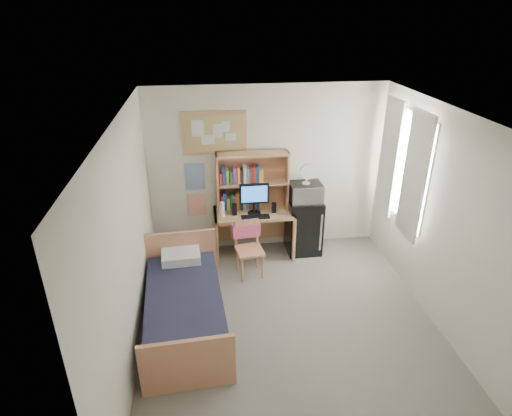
{
  "coord_description": "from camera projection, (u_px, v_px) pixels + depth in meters",
  "views": [
    {
      "loc": [
        -0.95,
        -4.02,
        3.61
      ],
      "look_at": [
        -0.28,
        1.2,
        1.09
      ],
      "focal_mm": 30.0,
      "sensor_mm": 36.0,
      "label": 1
    }
  ],
  "objects": [
    {
      "name": "curtain_left",
      "position": [
        414.0,
        177.0,
        5.49
      ],
      "size": [
        0.04,
        0.55,
        1.7
      ],
      "primitive_type": "cube",
      "color": "white",
      "rests_on": "wall_right"
    },
    {
      "name": "curtain_right",
      "position": [
        389.0,
        157.0,
        6.21
      ],
      "size": [
        0.04,
        0.55,
        1.7
      ],
      "primitive_type": "cube",
      "color": "white",
      "rests_on": "wall_right"
    },
    {
      "name": "monitor",
      "position": [
        254.0,
        199.0,
        6.35
      ],
      "size": [
        0.44,
        0.04,
        0.47
      ],
      "primitive_type": "cube",
      "rotation": [
        0.0,
        0.0,
        0.01
      ],
      "color": "black",
      "rests_on": "desk"
    },
    {
      "name": "desk_fan",
      "position": [
        307.0,
        174.0,
        6.37
      ],
      "size": [
        0.24,
        0.24,
        0.3
      ],
      "primitive_type": "cylinder",
      "rotation": [
        0.0,
        0.0,
        0.01
      ],
      "color": "white",
      "rests_on": "microwave"
    },
    {
      "name": "bed",
      "position": [
        185.0,
        311.0,
        5.17
      ],
      "size": [
        1.04,
        1.91,
        0.51
      ],
      "primitive_type": "cube",
      "rotation": [
        0.0,
        0.0,
        0.06
      ],
      "color": "black",
      "rests_on": "floor"
    },
    {
      "name": "keyboard",
      "position": [
        255.0,
        217.0,
        6.32
      ],
      "size": [
        0.42,
        0.14,
        0.02
      ],
      "primitive_type": "cube",
      "rotation": [
        0.0,
        0.0,
        0.01
      ],
      "color": "black",
      "rests_on": "desk"
    },
    {
      "name": "hutch",
      "position": [
        252.0,
        181.0,
        6.45
      ],
      "size": [
        1.09,
        0.28,
        0.89
      ],
      "primitive_type": "cube",
      "rotation": [
        0.0,
        0.0,
        0.01
      ],
      "color": "tan",
      "rests_on": "desk"
    },
    {
      "name": "desk",
      "position": [
        254.0,
        233.0,
        6.67
      ],
      "size": [
        1.21,
        0.61,
        0.75
      ],
      "primitive_type": "cube",
      "rotation": [
        0.0,
        0.0,
        0.01
      ],
      "color": "tan",
      "rests_on": "floor"
    },
    {
      "name": "desk_chair",
      "position": [
        250.0,
        250.0,
        6.15
      ],
      "size": [
        0.46,
        0.46,
        0.82
      ],
      "primitive_type": "cube",
      "rotation": [
        0.0,
        0.0,
        0.14
      ],
      "color": "tan",
      "rests_on": "floor"
    },
    {
      "name": "speaker_right",
      "position": [
        274.0,
        208.0,
        6.45
      ],
      "size": [
        0.06,
        0.06,
        0.15
      ],
      "primitive_type": "cube",
      "rotation": [
        0.0,
        0.0,
        0.01
      ],
      "color": "black",
      "rests_on": "desk"
    },
    {
      "name": "wall_back",
      "position": [
        267.0,
        170.0,
        6.58
      ],
      "size": [
        3.6,
        0.04,
        2.6
      ],
      "primitive_type": "cube",
      "color": "white",
      "rests_on": "floor"
    },
    {
      "name": "wall_right",
      "position": [
        449.0,
        226.0,
        4.91
      ],
      "size": [
        0.04,
        4.2,
        2.6
      ],
      "primitive_type": "cube",
      "color": "white",
      "rests_on": "floor"
    },
    {
      "name": "mini_fridge",
      "position": [
        303.0,
        225.0,
        6.77
      ],
      "size": [
        0.53,
        0.53,
        0.89
      ],
      "primitive_type": "cube",
      "rotation": [
        0.0,
        0.0,
        0.01
      ],
      "color": "black",
      "rests_on": "floor"
    },
    {
      "name": "bulletin_board",
      "position": [
        214.0,
        133.0,
        6.21
      ],
      "size": [
        0.94,
        0.03,
        0.64
      ],
      "primitive_type": "cube",
      "color": "tan",
      "rests_on": "wall_back"
    },
    {
      "name": "pillow",
      "position": [
        181.0,
        256.0,
        5.7
      ],
      "size": [
        0.53,
        0.38,
        0.12
      ],
      "primitive_type": "cube",
      "rotation": [
        0.0,
        0.0,
        0.06
      ],
      "color": "white",
      "rests_on": "bed"
    },
    {
      "name": "poster_wave",
      "position": [
        195.0,
        177.0,
        6.47
      ],
      "size": [
        0.3,
        0.01,
        0.42
      ],
      "primitive_type": "cube",
      "color": "#255697",
      "rests_on": "wall_back"
    },
    {
      "name": "microwave",
      "position": [
        306.0,
        192.0,
        6.5
      ],
      "size": [
        0.49,
        0.37,
        0.28
      ],
      "primitive_type": "cube",
      "rotation": [
        0.0,
        0.0,
        0.01
      ],
      "color": "silver",
      "rests_on": "mini_fridge"
    },
    {
      "name": "ceiling",
      "position": [
        300.0,
        119.0,
        4.14
      ],
      "size": [
        3.6,
        4.2,
        0.02
      ],
      "primitive_type": "cube",
      "color": "silver",
      "rests_on": "wall_back"
    },
    {
      "name": "floor",
      "position": [
        291.0,
        329.0,
        5.27
      ],
      "size": [
        3.6,
        4.2,
        0.02
      ],
      "primitive_type": "cube",
      "color": "gray",
      "rests_on": "ground"
    },
    {
      "name": "poster_japan",
      "position": [
        197.0,
        205.0,
        6.67
      ],
      "size": [
        0.28,
        0.01,
        0.36
      ],
      "primitive_type": "cube",
      "color": "#F24F2A",
      "rests_on": "wall_back"
    },
    {
      "name": "wall_front",
      "position": [
        362.0,
        391.0,
        2.83
      ],
      "size": [
        3.6,
        0.04,
        2.6
      ],
      "primitive_type": "cube",
      "color": "white",
      "rests_on": "floor"
    },
    {
      "name": "window_unit",
      "position": [
        403.0,
        166.0,
        5.85
      ],
      "size": [
        0.1,
        1.4,
        1.7
      ],
      "primitive_type": "cube",
      "color": "white",
      "rests_on": "wall_right"
    },
    {
      "name": "speaker_left",
      "position": [
        234.0,
        209.0,
        6.38
      ],
      "size": [
        0.07,
        0.07,
        0.17
      ],
      "primitive_type": "cube",
      "rotation": [
        0.0,
        0.0,
        0.01
      ],
      "color": "black",
      "rests_on": "desk"
    },
    {
      "name": "water_bottle",
      "position": [
        222.0,
        209.0,
        6.31
      ],
      "size": [
        0.07,
        0.07,
        0.23
      ],
      "primitive_type": "cylinder",
      "rotation": [
        0.0,
        0.0,
        0.01
      ],
      "color": "white",
      "rests_on": "desk"
    },
    {
      "name": "wall_left",
      "position": [
        128.0,
        247.0,
        4.5
      ],
      "size": [
        0.04,
        4.2,
        2.6
      ],
      "primitive_type": "cube",
      "color": "white",
      "rests_on": "floor"
    },
    {
      "name": "hoodie",
      "position": [
        246.0,
        230.0,
        6.22
      ],
      "size": [
        0.43,
        0.18,
        0.2
      ],
      "primitive_type": "cube",
      "rotation": [
        0.0,
        0.0,
        0.14
      ],
      "color": "#EB5982",
      "rests_on": "desk_chair"
    }
  ]
}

